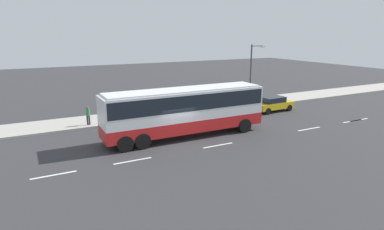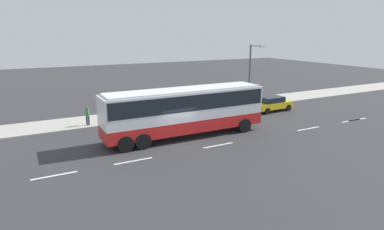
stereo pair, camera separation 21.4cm
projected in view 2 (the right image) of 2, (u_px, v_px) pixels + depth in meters
name	position (u px, v px, depth m)	size (l,w,h in m)	color
ground_plane	(177.00, 141.00, 23.66)	(120.00, 120.00, 0.00)	#333335
sidewalk_curb	(139.00, 116.00, 30.68)	(80.00, 4.00, 0.15)	#A8A399
lane_centreline	(192.00, 150.00, 21.90)	(38.61, 0.16, 0.01)	white
coach_bus	(185.00, 107.00, 24.25)	(12.36, 2.71, 3.64)	red
car_yellow_taxi	(272.00, 103.00, 32.67)	(4.23, 2.04, 1.46)	gold
pedestrian_near_curb	(194.00, 101.00, 32.29)	(0.32, 0.32, 1.64)	brown
pedestrian_at_crossing	(87.00, 114.00, 27.08)	(0.32, 0.32, 1.58)	#38334C
street_lamp	(251.00, 71.00, 33.47)	(1.75, 0.24, 6.32)	#47474C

